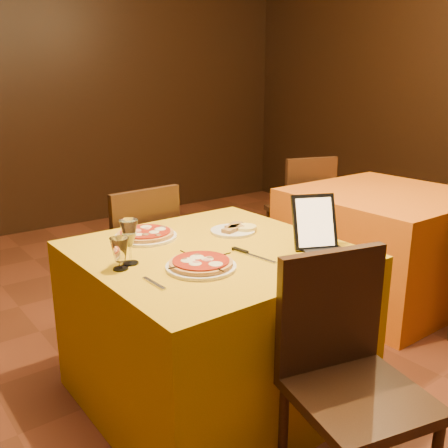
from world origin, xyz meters
TOP-DOWN VIEW (x-y plane):
  - floor at (0.00, 0.00)m, footprint 6.00×7.00m
  - wall_back at (0.00, 3.50)m, footprint 6.00×0.01m
  - main_table at (-0.28, 0.16)m, footprint 1.10×1.10m
  - side_table at (1.34, 0.40)m, footprint 1.10×1.10m
  - chair_main_near at (-0.28, -0.67)m, footprint 0.56×0.56m
  - chair_main_far at (-0.28, 0.97)m, footprint 0.45×0.45m
  - chair_side_far at (1.34, 1.21)m, footprint 0.53×0.53m
  - pizza_near at (-0.46, -0.01)m, footprint 0.28×0.28m
  - pizza_far at (-0.44, 0.47)m, footprint 0.30×0.30m
  - cutlet_dish at (-0.06, 0.30)m, footprint 0.22×0.22m
  - wine_glass at (-0.66, 0.20)m, footprint 0.09×0.09m
  - water_glass at (-0.72, 0.17)m, footprint 0.08×0.08m
  - tablet at (0.08, -0.10)m, footprint 0.22×0.17m
  - knife at (-0.21, -0.04)m, footprint 0.05×0.23m
  - fork_near at (-0.69, -0.04)m, footprint 0.02×0.15m
  - fork_far at (-0.34, 0.47)m, footprint 0.05×0.15m

SIDE VIEW (x-z plane):
  - floor at x=0.00m, z-range -0.01..0.00m
  - main_table at x=-0.28m, z-range 0.00..0.75m
  - side_table at x=1.34m, z-range 0.00..0.75m
  - chair_main_near at x=-0.28m, z-range 0.00..0.91m
  - chair_main_far at x=-0.28m, z-range 0.00..0.91m
  - chair_side_far at x=1.34m, z-range 0.00..0.91m
  - knife at x=-0.21m, z-range 0.75..0.76m
  - fork_near at x=-0.69m, z-range 0.75..0.76m
  - fork_far at x=-0.34m, z-range 0.75..0.76m
  - cutlet_dish at x=-0.06m, z-range 0.75..0.78m
  - pizza_near at x=-0.46m, z-range 0.75..0.78m
  - pizza_far at x=-0.44m, z-range 0.75..0.78m
  - water_glass at x=-0.72m, z-range 0.75..0.88m
  - wine_glass at x=-0.66m, z-range 0.75..0.94m
  - tablet at x=0.08m, z-range 0.75..0.99m
  - wall_back at x=0.00m, z-range 0.00..2.80m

